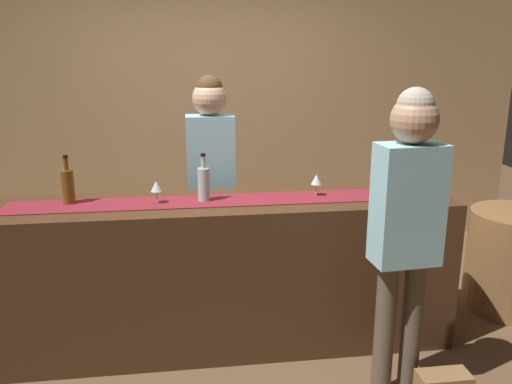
{
  "coord_description": "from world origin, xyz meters",
  "views": [
    {
      "loc": [
        -0.26,
        -3.16,
        1.9
      ],
      "look_at": [
        0.17,
        0.0,
        1.02
      ],
      "focal_mm": 37.29,
      "sensor_mm": 36.0,
      "label": 1
    }
  ],
  "objects_px": {
    "wine_glass_mid_counter": "(316,180)",
    "customer_sipping": "(407,215)",
    "wine_bottle_clear": "(204,184)",
    "bartender": "(211,167)",
    "wine_glass_near_customer": "(156,187)",
    "wine_bottle_amber": "(68,186)"
  },
  "relations": [
    {
      "from": "wine_glass_mid_counter",
      "to": "bartender",
      "type": "bearing_deg",
      "value": 139.22
    },
    {
      "from": "wine_bottle_amber",
      "to": "wine_bottle_clear",
      "type": "bearing_deg",
      "value": -3.8
    },
    {
      "from": "wine_bottle_amber",
      "to": "wine_glass_mid_counter",
      "type": "xyz_separation_m",
      "value": [
        1.53,
        -0.03,
        -0.01
      ]
    },
    {
      "from": "bartender",
      "to": "wine_glass_mid_counter",
      "type": "bearing_deg",
      "value": 140.0
    },
    {
      "from": "bartender",
      "to": "customer_sipping",
      "type": "relative_size",
      "value": 1.0
    },
    {
      "from": "wine_bottle_amber",
      "to": "customer_sipping",
      "type": "distance_m",
      "value": 1.97
    },
    {
      "from": "customer_sipping",
      "to": "bartender",
      "type": "bearing_deg",
      "value": 122.67
    },
    {
      "from": "wine_glass_mid_counter",
      "to": "customer_sipping",
      "type": "xyz_separation_m",
      "value": [
        0.3,
        -0.71,
        -0.02
      ]
    },
    {
      "from": "wine_bottle_clear",
      "to": "bartender",
      "type": "height_order",
      "value": "bartender"
    },
    {
      "from": "wine_bottle_clear",
      "to": "customer_sipping",
      "type": "height_order",
      "value": "customer_sipping"
    },
    {
      "from": "wine_bottle_clear",
      "to": "wine_glass_mid_counter",
      "type": "height_order",
      "value": "wine_bottle_clear"
    },
    {
      "from": "wine_bottle_clear",
      "to": "wine_bottle_amber",
      "type": "distance_m",
      "value": 0.82
    },
    {
      "from": "wine_bottle_clear",
      "to": "wine_glass_mid_counter",
      "type": "relative_size",
      "value": 2.1
    },
    {
      "from": "wine_bottle_clear",
      "to": "customer_sipping",
      "type": "bearing_deg",
      "value": -34.0
    },
    {
      "from": "wine_bottle_clear",
      "to": "wine_bottle_amber",
      "type": "xyz_separation_m",
      "value": [
        -0.81,
        0.05,
        0.0
      ]
    },
    {
      "from": "wine_glass_near_customer",
      "to": "customer_sipping",
      "type": "relative_size",
      "value": 0.08
    },
    {
      "from": "wine_glass_near_customer",
      "to": "customer_sipping",
      "type": "height_order",
      "value": "customer_sipping"
    },
    {
      "from": "wine_bottle_clear",
      "to": "customer_sipping",
      "type": "distance_m",
      "value": 1.23
    },
    {
      "from": "wine_bottle_clear",
      "to": "wine_glass_mid_counter",
      "type": "distance_m",
      "value": 0.71
    },
    {
      "from": "wine_bottle_clear",
      "to": "wine_glass_mid_counter",
      "type": "xyz_separation_m",
      "value": [
        0.71,
        0.02,
        -0.01
      ]
    },
    {
      "from": "wine_glass_mid_counter",
      "to": "customer_sipping",
      "type": "bearing_deg",
      "value": -66.84
    },
    {
      "from": "wine_glass_near_customer",
      "to": "wine_bottle_amber",
      "type": "bearing_deg",
      "value": 172.54
    }
  ]
}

